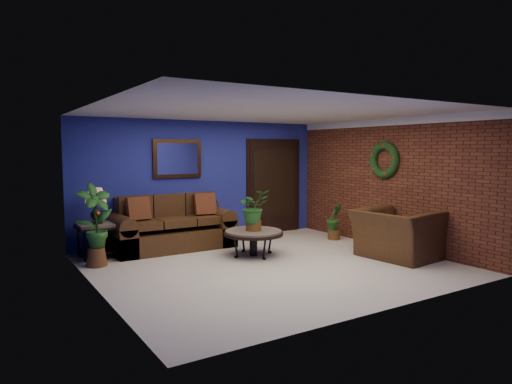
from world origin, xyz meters
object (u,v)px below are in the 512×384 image
end_table (97,231)px  armchair (397,234)px  side_chair (216,218)px  sofa (171,231)px  table_lamp (96,201)px  coffee_table (253,234)px

end_table → armchair: (4.45, -2.83, -0.04)m
side_chair → armchair: bearing=-65.4°
sofa → end_table: sofa is taller
armchair → end_table: bearing=52.1°
table_lamp → side_chair: table_lamp is taller
sofa → armchair: size_ratio=1.75×
coffee_table → side_chair: bearing=91.5°
coffee_table → table_lamp: size_ratio=1.77×
end_table → coffee_table: bearing=-28.9°
coffee_table → table_lamp: table_lamp is taller
table_lamp → armchair: bearing=-32.4°
coffee_table → armchair: 2.52m
end_table → table_lamp: 0.53m
sofa → table_lamp: (-1.40, -0.04, 0.66)m
side_chair → coffee_table: bearing=-99.5°
table_lamp → armchair: table_lamp is taller
end_table → side_chair: (2.38, 0.07, 0.05)m
end_table → side_chair: size_ratio=0.73×
sofa → armchair: 4.18m
coffee_table → end_table: bearing=151.1°
sofa → table_lamp: table_lamp is taller
side_chair → armchair: size_ratio=0.69×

